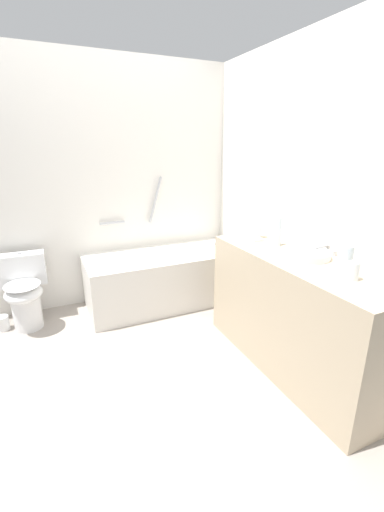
{
  "coord_description": "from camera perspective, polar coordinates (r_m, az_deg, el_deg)",
  "views": [
    {
      "loc": [
        -0.52,
        -2.03,
        1.54
      ],
      "look_at": [
        0.47,
        0.14,
        0.76
      ],
      "focal_mm": 23.44,
      "sensor_mm": 36.0,
      "label": 1
    }
  ],
  "objects": [
    {
      "name": "soap_dish",
      "position": [
        2.68,
        11.02,
        2.72
      ],
      "size": [
        0.09,
        0.06,
        0.02
      ],
      "primitive_type": "cube",
      "color": "white",
      "rests_on": "vanity_counter"
    },
    {
      "name": "sink_faucet",
      "position": [
        2.5,
        21.94,
        1.09
      ],
      "size": [
        0.13,
        0.15,
        0.07
      ],
      "color": "#B6B6BB",
      "rests_on": "vanity_counter"
    },
    {
      "name": "vanity_counter",
      "position": [
        2.53,
        17.98,
        -9.19
      ],
      "size": [
        0.59,
        1.49,
        0.83
      ],
      "primitive_type": "cube",
      "color": "tan",
      "rests_on": "ground_plane"
    },
    {
      "name": "toilet_paper_roll",
      "position": [
        3.43,
        -29.63,
        -9.92
      ],
      "size": [
        0.11,
        0.11,
        0.13
      ],
      "primitive_type": "cylinder",
      "color": "white",
      "rests_on": "ground_plane"
    },
    {
      "name": "bathtub",
      "position": [
        3.41,
        -4.8,
        -3.48
      ],
      "size": [
        1.52,
        0.68,
        1.25
      ],
      "color": "silver",
      "rests_on": "ground_plane"
    },
    {
      "name": "water_bottle_1",
      "position": [
        2.16,
        24.99,
        -0.42
      ],
      "size": [
        0.06,
        0.06,
        0.18
      ],
      "color": "silver",
      "rests_on": "vanity_counter"
    },
    {
      "name": "toilet",
      "position": [
        3.29,
        -26.71,
        -5.3
      ],
      "size": [
        0.4,
        0.49,
        0.65
      ],
      "rotation": [
        0.0,
        0.0,
        -1.59
      ],
      "color": "white",
      "rests_on": "ground_plane"
    },
    {
      "name": "ground_plane",
      "position": [
        2.6,
        -8.59,
        -18.35
      ],
      "size": [
        3.72,
        3.72,
        0.0
      ],
      "primitive_type": "plane",
      "color": "#9E9389"
    },
    {
      "name": "water_bottle_2",
      "position": [
        2.76,
        11.05,
        5.05
      ],
      "size": [
        0.07,
        0.07,
        0.21
      ],
      "color": "silver",
      "rests_on": "vanity_counter"
    },
    {
      "name": "water_bottle_0",
      "position": [
        2.56,
        14.35,
        4.23
      ],
      "size": [
        0.07,
        0.07,
        0.25
      ],
      "color": "silver",
      "rests_on": "vanity_counter"
    },
    {
      "name": "sink_basin",
      "position": [
        2.37,
        18.74,
        0.36
      ],
      "size": [
        0.33,
        0.33,
        0.05
      ],
      "primitive_type": "cylinder",
      "color": "white",
      "rests_on": "vanity_counter"
    },
    {
      "name": "wall_back_tiled",
      "position": [
        3.44,
        -16.02,
        11.4
      ],
      "size": [
        3.12,
        0.1,
        2.34
      ],
      "primitive_type": "cube",
      "color": "white",
      "rests_on": "ground_plane"
    },
    {
      "name": "drinking_glass_0",
      "position": [
        2.07,
        25.8,
        -2.29
      ],
      "size": [
        0.07,
        0.07,
        0.1
      ],
      "primitive_type": "cylinder",
      "color": "white",
      "rests_on": "vanity_counter"
    },
    {
      "name": "wall_right_mirror",
      "position": [
        2.82,
        19.12,
        9.73
      ],
      "size": [
        0.1,
        3.0,
        2.34
      ],
      "primitive_type": "cube",
      "color": "white",
      "rests_on": "ground_plane"
    }
  ]
}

